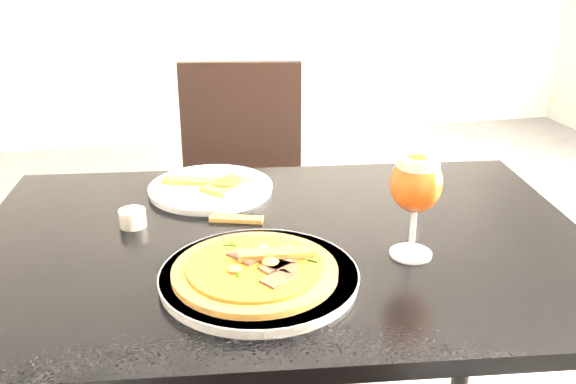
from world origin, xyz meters
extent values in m
cube|color=black|center=(-0.16, -0.03, 0.73)|extent=(1.29, 0.94, 0.03)
cylinder|color=black|center=(-0.65, 0.37, 0.36)|extent=(0.05, 0.05, 0.72)
cylinder|color=black|center=(0.42, 0.24, 0.36)|extent=(0.05, 0.05, 0.72)
cube|color=black|center=(-0.14, 0.74, 0.45)|extent=(0.49, 0.49, 0.04)
cylinder|color=black|center=(-0.33, 0.60, 0.22)|extent=(0.04, 0.04, 0.43)
cylinder|color=black|center=(0.00, 0.54, 0.22)|extent=(0.04, 0.04, 0.43)
cylinder|color=black|center=(-0.27, 0.93, 0.22)|extent=(0.04, 0.04, 0.43)
cylinder|color=black|center=(0.06, 0.87, 0.22)|extent=(0.04, 0.04, 0.43)
cube|color=black|center=(-0.10, 0.92, 0.70)|extent=(0.40, 0.10, 0.42)
cylinder|color=white|center=(-0.24, -0.18, 0.76)|extent=(0.41, 0.41, 0.02)
cylinder|color=olive|center=(-0.24, -0.19, 0.77)|extent=(0.28, 0.28, 0.01)
cylinder|color=#C13A10|center=(-0.24, -0.19, 0.78)|extent=(0.23, 0.23, 0.01)
cube|color=#4A2D20|center=(-0.21, -0.19, 0.79)|extent=(0.06, 0.03, 0.00)
cube|color=#4A2D20|center=(-0.24, -0.14, 0.79)|extent=(0.03, 0.06, 0.00)
cube|color=#4A2D20|center=(-0.31, -0.19, 0.79)|extent=(0.06, 0.03, 0.00)
cube|color=#4A2D20|center=(-0.24, -0.22, 0.79)|extent=(0.03, 0.06, 0.00)
ellipsoid|color=gold|center=(-0.23, -0.18, 0.79)|extent=(0.03, 0.03, 0.01)
ellipsoid|color=gold|center=(-0.22, -0.12, 0.79)|extent=(0.03, 0.03, 0.01)
ellipsoid|color=gold|center=(-0.25, -0.17, 0.79)|extent=(0.03, 0.03, 0.01)
ellipsoid|color=gold|center=(-0.31, -0.17, 0.79)|extent=(0.03, 0.03, 0.01)
ellipsoid|color=gold|center=(-0.26, -0.20, 0.79)|extent=(0.03, 0.03, 0.01)
ellipsoid|color=gold|center=(-0.26, -0.26, 0.79)|extent=(0.03, 0.03, 0.01)
ellipsoid|color=gold|center=(-0.23, -0.21, 0.79)|extent=(0.03, 0.03, 0.01)
ellipsoid|color=gold|center=(-0.18, -0.21, 0.79)|extent=(0.03, 0.03, 0.01)
cube|color=#174F0E|center=(-0.24, -0.17, 0.79)|extent=(0.01, 0.02, 0.00)
cube|color=#174F0E|center=(-0.26, -0.15, 0.79)|extent=(0.01, 0.02, 0.00)
cube|color=#174F0E|center=(-0.31, -0.15, 0.79)|extent=(0.02, 0.01, 0.00)
cube|color=#174F0E|center=(-0.27, -0.19, 0.79)|extent=(0.02, 0.01, 0.00)
cube|color=#174F0E|center=(-0.28, -0.23, 0.79)|extent=(0.01, 0.02, 0.00)
cube|color=#174F0E|center=(-0.24, -0.20, 0.79)|extent=(0.00, 0.02, 0.00)
cube|color=#174F0E|center=(-0.21, -0.22, 0.79)|extent=(0.01, 0.02, 0.00)
cube|color=#174F0E|center=(-0.17, -0.20, 0.79)|extent=(0.02, 0.01, 0.00)
cube|color=#174F0E|center=(-0.22, -0.17, 0.79)|extent=(0.02, 0.01, 0.00)
cube|color=olive|center=(-0.20, -0.19, 0.79)|extent=(0.13, 0.04, 0.01)
cylinder|color=white|center=(-0.27, 0.24, 0.76)|extent=(0.31, 0.31, 0.01)
cube|color=olive|center=(-0.31, 0.26, 0.77)|extent=(0.13, 0.08, 0.01)
cube|color=olive|center=(-0.24, 0.22, 0.77)|extent=(0.12, 0.12, 0.01)
cylinder|color=#C13A10|center=(-0.24, 0.22, 0.78)|extent=(0.06, 0.06, 0.00)
cube|color=olive|center=(-0.24, 0.07, 0.75)|extent=(0.11, 0.06, 0.01)
cylinder|color=beige|center=(-0.45, 0.09, 0.77)|extent=(0.05, 0.05, 0.04)
cylinder|color=gold|center=(-0.45, 0.09, 0.78)|extent=(0.05, 0.05, 0.01)
cylinder|color=silver|center=(0.05, -0.15, 0.75)|extent=(0.08, 0.08, 0.01)
cylinder|color=silver|center=(0.05, -0.15, 0.80)|extent=(0.01, 0.01, 0.08)
ellipsoid|color=#A03A0F|center=(0.05, -0.15, 0.89)|extent=(0.09, 0.09, 0.11)
cylinder|color=silver|center=(0.05, -0.15, 0.93)|extent=(0.08, 0.08, 0.02)
camera|label=1|loc=(-0.39, -1.12, 1.31)|focal=40.00mm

